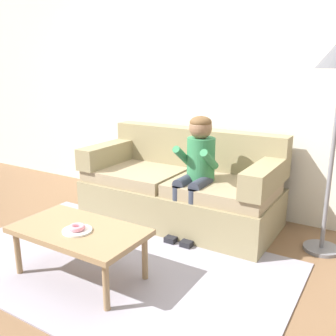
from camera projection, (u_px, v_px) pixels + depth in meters
ground at (132, 252)px, 3.16m from camera, size 10.00×10.00×0.00m
wall_back at (207, 79)px, 3.95m from camera, size 8.00×0.10×2.80m
area_rug at (113, 264)px, 2.95m from camera, size 2.74×1.65×0.01m
couch at (182, 188)px, 3.76m from camera, size 1.94×0.90×0.91m
coffee_table at (79, 234)px, 2.69m from camera, size 0.98×0.55×0.39m
person_child at (197, 164)px, 3.37m from camera, size 0.34×0.58×1.10m
plate at (77, 231)px, 2.63m from camera, size 0.21×0.21×0.01m
donut at (77, 227)px, 2.62m from camera, size 0.14×0.14×0.04m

